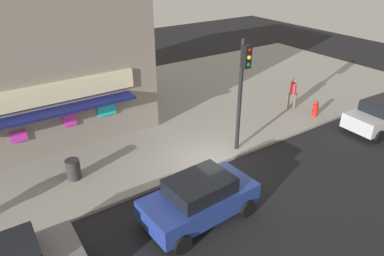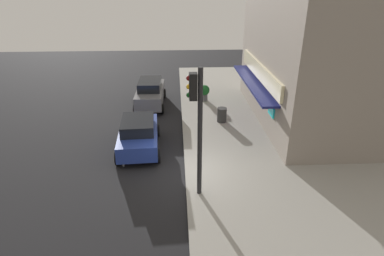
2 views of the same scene
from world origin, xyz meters
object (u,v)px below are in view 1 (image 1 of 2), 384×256
trash_can (73,169)px  pedestrian (293,92)px  fire_hydrant (315,109)px  parked_car_blue (200,198)px  parked_car_silver (383,114)px  traffic_light (242,83)px

trash_can → pedestrian: bearing=-0.2°
fire_hydrant → parked_car_blue: size_ratio=0.21×
pedestrian → parked_car_blue: pedestrian is taller
fire_hydrant → trash_can: size_ratio=1.04×
parked_car_silver → traffic_light: bearing=163.4°
pedestrian → trash_can: bearing=179.8°
pedestrian → parked_car_blue: 10.75m
traffic_light → parked_car_blue: bearing=-146.7°
traffic_light → pedestrian: bearing=18.6°
parked_car_silver → parked_car_blue: 11.89m
fire_hydrant → parked_car_silver: (1.91, -2.73, 0.26)m
pedestrian → parked_car_blue: bearing=-154.8°
traffic_light → parked_car_silver: (7.82, -2.33, -2.58)m
trash_can → parked_car_silver: (14.83, -4.28, 0.25)m
trash_can → fire_hydrant: bearing=-6.9°
trash_can → parked_car_silver: size_ratio=0.19×
parked_car_blue → pedestrian: bearing=25.2°
fire_hydrant → pedestrian: bearing=99.2°
traffic_light → parked_car_blue: traffic_light is taller
pedestrian → parked_car_blue: size_ratio=0.43×
traffic_light → trash_can: traffic_light is taller
fire_hydrant → trash_can: fire_hydrant is taller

